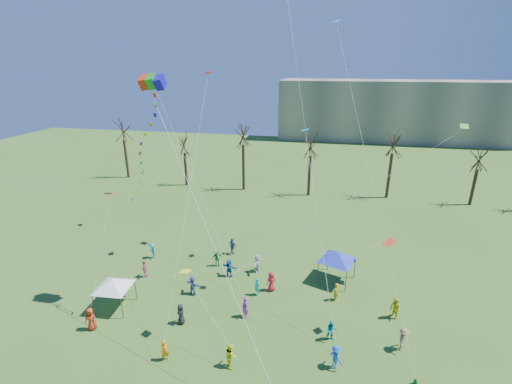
% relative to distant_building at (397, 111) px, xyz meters
% --- Properties ---
extents(ground, '(160.00, 160.00, 0.00)m').
position_rel_distant_building_xyz_m(ground, '(-22.00, -82.00, -7.50)').
color(ground, '#37631F').
rests_on(ground, ground).
extents(distant_building, '(60.00, 14.00, 15.00)m').
position_rel_distant_building_xyz_m(distant_building, '(0.00, 0.00, 0.00)').
color(distant_building, gray).
rests_on(distant_building, ground).
extents(bare_tree_row, '(68.40, 8.36, 11.41)m').
position_rel_distant_building_xyz_m(bare_tree_row, '(-21.75, -46.09, -0.29)').
color(bare_tree_row, black).
rests_on(bare_tree_row, ground).
extents(big_box_kite, '(6.35, 5.77, 20.91)m').
position_rel_distant_building_xyz_m(big_box_kite, '(-29.52, -76.38, 5.75)').
color(big_box_kite, red).
rests_on(big_box_kite, ground).
extents(canopy_tent_white, '(3.69, 3.69, 2.77)m').
position_rel_distant_building_xyz_m(canopy_tent_white, '(-33.39, -77.21, -5.15)').
color(canopy_tent_white, '#3F3F44').
rests_on(canopy_tent_white, ground).
extents(canopy_tent_blue, '(3.81, 3.81, 3.03)m').
position_rel_distant_building_xyz_m(canopy_tent_blue, '(-15.50, -69.55, -4.93)').
color(canopy_tent_blue, '#3F3F44').
rests_on(canopy_tent_blue, ground).
extents(festival_crowd, '(24.25, 15.68, 1.86)m').
position_rel_distant_building_xyz_m(festival_crowd, '(-23.45, -74.54, -6.62)').
color(festival_crowd, red).
rests_on(festival_crowd, ground).
extents(small_kites_aloft, '(30.74, 19.28, 34.05)m').
position_rel_distant_building_xyz_m(small_kites_aloft, '(-21.91, -70.41, 6.03)').
color(small_kites_aloft, '#E9430C').
rests_on(small_kites_aloft, ground).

